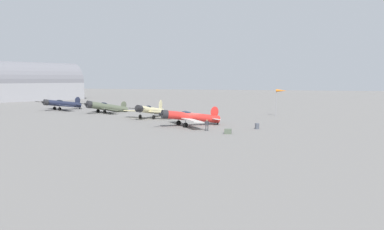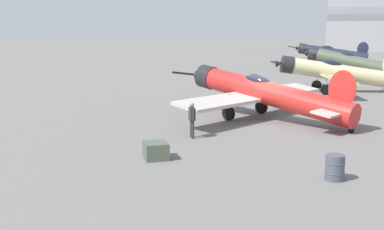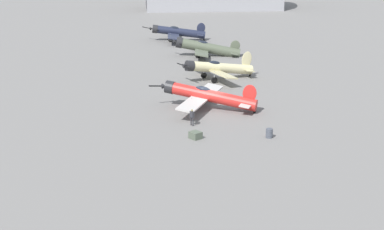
{
  "view_description": "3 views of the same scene",
  "coord_description": "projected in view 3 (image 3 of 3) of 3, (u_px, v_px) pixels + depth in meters",
  "views": [
    {
      "loc": [
        -15.84,
        55.29,
        7.69
      ],
      "look_at": [
        0.0,
        0.0,
        1.8
      ],
      "focal_mm": 32.65,
      "sensor_mm": 36.0,
      "label": 1
    },
    {
      "loc": [
        -26.26,
        7.69,
        5.19
      ],
      "look_at": [
        -3.73,
        4.9,
        1.1
      ],
      "focal_mm": 46.05,
      "sensor_mm": 36.0,
      "label": 2
    },
    {
      "loc": [
        -52.21,
        36.04,
        18.29
      ],
      "look_at": [
        -3.73,
        4.9,
        1.1
      ],
      "focal_mm": 56.96,
      "sensor_mm": 36.0,
      "label": 3
    }
  ],
  "objects": [
    {
      "name": "airplane_foreground",
      "position": [
        207.0,
        95.0,
        65.71
      ],
      "size": [
        9.83,
        10.04,
        3.18
      ],
      "rotation": [
        0.0,
        0.0,
        6.96
      ],
      "color": "red",
      "rests_on": "ground_plane"
    },
    {
      "name": "airplane_far_line",
      "position": [
        206.0,
        48.0,
        94.41
      ],
      "size": [
        9.67,
        9.59,
        3.43
      ],
      "rotation": [
        0.0,
        0.0,
        7.26
      ],
      "color": "#4C5442",
      "rests_on": "ground_plane"
    },
    {
      "name": "airplane_mid_apron",
      "position": [
        217.0,
        68.0,
        78.93
      ],
      "size": [
        10.71,
        10.12,
        3.51
      ],
      "rotation": [
        0.0,
        0.0,
        7.71
      ],
      "color": "beige",
      "rests_on": "ground_plane"
    },
    {
      "name": "ground_plane",
      "position": [
        211.0,
        109.0,
        65.99
      ],
      "size": [
        400.0,
        400.0,
        0.0
      ],
      "primitive_type": "plane",
      "color": "slate"
    },
    {
      "name": "ground_crew_mechanic",
      "position": [
        192.0,
        116.0,
        60.16
      ],
      "size": [
        0.65,
        0.28,
        1.69
      ],
      "rotation": [
        0.0,
        0.0,
        1.69
      ],
      "color": "#2D2D33",
      "rests_on": "ground_plane"
    },
    {
      "name": "fuel_drum",
      "position": [
        269.0,
        133.0,
        56.74
      ],
      "size": [
        0.69,
        0.69,
        0.89
      ],
      "color": "#474C56",
      "rests_on": "ground_plane"
    },
    {
      "name": "airplane_outer_stand",
      "position": [
        177.0,
        32.0,
        108.14
      ],
      "size": [
        11.84,
        9.8,
        3.23
      ],
      "rotation": [
        0.0,
        0.0,
        7.32
      ],
      "color": "#1E2338",
      "rests_on": "ground_plane"
    },
    {
      "name": "equipment_crate",
      "position": [
        195.0,
        135.0,
        56.53
      ],
      "size": [
        1.14,
        1.05,
        0.67
      ],
      "rotation": [
        0.0,
        0.0,
        0.14
      ],
      "color": "#4C5647",
      "rests_on": "ground_plane"
    }
  ]
}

